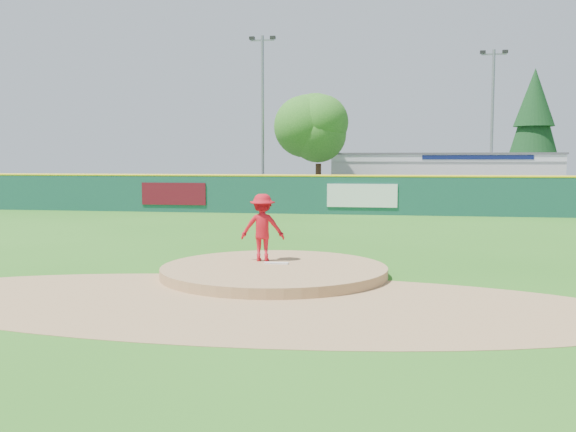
% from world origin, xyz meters
% --- Properties ---
extents(ground, '(120.00, 120.00, 0.00)m').
position_xyz_m(ground, '(0.00, 0.00, 0.00)').
color(ground, '#286B19').
rests_on(ground, ground).
extents(pitchers_mound, '(5.50, 5.50, 0.50)m').
position_xyz_m(pitchers_mound, '(0.00, 0.00, 0.00)').
color(pitchers_mound, '#9E774C').
rests_on(pitchers_mound, ground).
extents(pitching_rubber, '(0.60, 0.15, 0.04)m').
position_xyz_m(pitching_rubber, '(0.00, 0.30, 0.27)').
color(pitching_rubber, white).
rests_on(pitching_rubber, pitchers_mound).
extents(infield_dirt_arc, '(15.40, 15.40, 0.01)m').
position_xyz_m(infield_dirt_arc, '(0.00, -3.00, 0.01)').
color(infield_dirt_arc, '#9E774C').
rests_on(infield_dirt_arc, ground).
extents(parking_lot, '(44.00, 16.00, 0.02)m').
position_xyz_m(parking_lot, '(0.00, 27.00, 0.01)').
color(parking_lot, '#38383A').
rests_on(parking_lot, ground).
extents(pitcher, '(1.17, 0.76, 1.72)m').
position_xyz_m(pitcher, '(-0.45, 0.75, 1.11)').
color(pitcher, red).
rests_on(pitcher, pitchers_mound).
extents(van, '(5.21, 2.60, 1.42)m').
position_xyz_m(van, '(1.21, 25.16, 0.73)').
color(van, silver).
rests_on(van, parking_lot).
extents(pool_building_grp, '(15.20, 8.20, 3.31)m').
position_xyz_m(pool_building_grp, '(6.00, 31.99, 1.66)').
color(pool_building_grp, silver).
rests_on(pool_building_grp, ground).
extents(fence_banners, '(13.75, 0.04, 1.20)m').
position_xyz_m(fence_banners, '(-3.94, 17.92, 1.00)').
color(fence_banners, maroon).
rests_on(fence_banners, ground).
extents(playground_slide, '(1.13, 3.19, 1.76)m').
position_xyz_m(playground_slide, '(-12.68, 23.79, 0.89)').
color(playground_slide, '#1834D3').
rests_on(playground_slide, ground).
extents(outfield_fence, '(40.00, 0.14, 2.07)m').
position_xyz_m(outfield_fence, '(0.00, 18.00, 1.09)').
color(outfield_fence, '#16493E').
rests_on(outfield_fence, ground).
extents(deciduous_tree, '(5.60, 5.60, 7.36)m').
position_xyz_m(deciduous_tree, '(-2.00, 25.00, 4.55)').
color(deciduous_tree, '#382314').
rests_on(deciduous_tree, ground).
extents(conifer_tree, '(4.40, 4.40, 9.50)m').
position_xyz_m(conifer_tree, '(13.00, 36.00, 5.54)').
color(conifer_tree, '#382314').
rests_on(conifer_tree, ground).
extents(light_pole_left, '(1.75, 0.25, 11.00)m').
position_xyz_m(light_pole_left, '(-6.00, 27.00, 6.05)').
color(light_pole_left, gray).
rests_on(light_pole_left, ground).
extents(light_pole_right, '(1.75, 0.25, 10.00)m').
position_xyz_m(light_pole_right, '(9.00, 29.00, 5.54)').
color(light_pole_right, gray).
rests_on(light_pole_right, ground).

